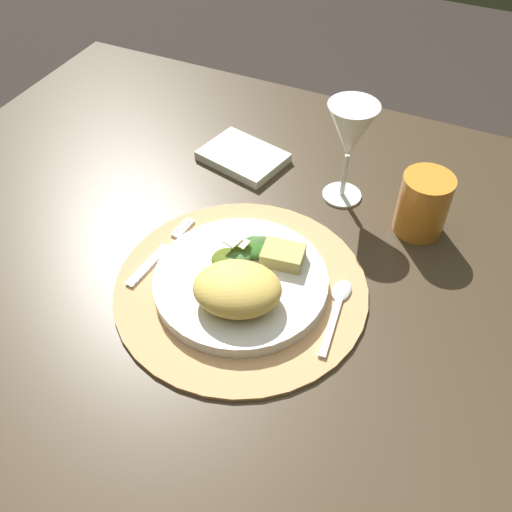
{
  "coord_description": "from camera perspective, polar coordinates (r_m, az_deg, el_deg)",
  "views": [
    {
      "loc": [
        0.29,
        -0.5,
        1.35
      ],
      "look_at": [
        0.05,
        0.02,
        0.76
      ],
      "focal_mm": 40.22,
      "sensor_mm": 36.0,
      "label": 1
    }
  ],
  "objects": [
    {
      "name": "ground_plane",
      "position": [
        1.47,
        -2.29,
        -20.95
      ],
      "size": [
        6.0,
        6.0,
        0.0
      ],
      "primitive_type": "plane",
      "color": "#2C2520"
    },
    {
      "name": "dining_table",
      "position": [
        0.98,
        -3.22,
        -8.21
      ],
      "size": [
        1.17,
        1.02,
        0.74
      ],
      "color": "#3D3020",
      "rests_on": "ground"
    },
    {
      "name": "placemat",
      "position": [
        0.8,
        -1.5,
        -3.17
      ],
      "size": [
        0.35,
        0.35,
        0.01
      ],
      "primitive_type": "cylinder",
      "color": "tan",
      "rests_on": "dining_table"
    },
    {
      "name": "dinner_plate",
      "position": [
        0.79,
        -1.52,
        -2.57
      ],
      "size": [
        0.24,
        0.24,
        0.02
      ],
      "primitive_type": "cylinder",
      "color": "silver",
      "rests_on": "placemat"
    },
    {
      "name": "pasta_serving",
      "position": [
        0.74,
        -1.89,
        -3.26
      ],
      "size": [
        0.14,
        0.12,
        0.05
      ],
      "primitive_type": "ellipsoid",
      "rotation": [
        0.0,
        0.0,
        3.45
      ],
      "color": "#E4BC56",
      "rests_on": "dinner_plate"
    },
    {
      "name": "salad_greens",
      "position": [
        0.81,
        -1.18,
        0.47
      ],
      "size": [
        0.08,
        0.1,
        0.03
      ],
      "color": "#2C5E1D",
      "rests_on": "dinner_plate"
    },
    {
      "name": "bread_piece",
      "position": [
        0.8,
        2.69,
        0.08
      ],
      "size": [
        0.06,
        0.05,
        0.02
      ],
      "primitive_type": "cube",
      "rotation": [
        0.0,
        0.0,
        3.29
      ],
      "color": "tan",
      "rests_on": "dinner_plate"
    },
    {
      "name": "fork",
      "position": [
        0.85,
        -9.67,
        0.18
      ],
      "size": [
        0.02,
        0.16,
        0.0
      ],
      "color": "silver",
      "rests_on": "placemat"
    },
    {
      "name": "spoon",
      "position": [
        0.79,
        8.14,
        -4.7
      ],
      "size": [
        0.03,
        0.14,
        0.01
      ],
      "color": "silver",
      "rests_on": "placemat"
    },
    {
      "name": "napkin",
      "position": [
        1.02,
        -1.3,
        9.85
      ],
      "size": [
        0.16,
        0.13,
        0.02
      ],
      "primitive_type": "cube",
      "rotation": [
        0.0,
        0.0,
        -0.23
      ],
      "color": "white",
      "rests_on": "dining_table"
    },
    {
      "name": "wine_glass",
      "position": [
        0.89,
        9.36,
        11.92
      ],
      "size": [
        0.08,
        0.08,
        0.17
      ],
      "color": "silver",
      "rests_on": "dining_table"
    },
    {
      "name": "amber_tumbler",
      "position": [
        0.9,
        16.28,
        4.95
      ],
      "size": [
        0.08,
        0.08,
        0.1
      ],
      "primitive_type": "cylinder",
      "color": "orange",
      "rests_on": "dining_table"
    }
  ]
}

